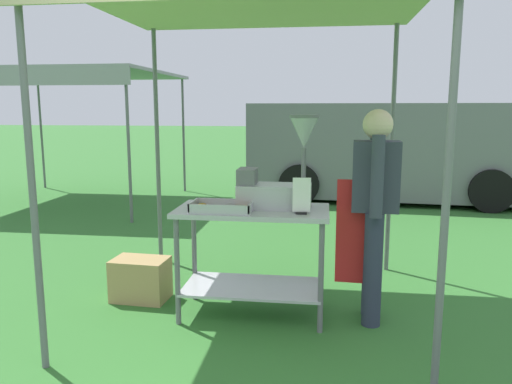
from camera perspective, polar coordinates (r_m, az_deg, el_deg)
ground_plane at (r=8.90m, az=5.69°, el=-0.86°), size 70.00×70.00×0.00m
stall_canopy at (r=3.88m, az=-0.22°, el=20.52°), size 2.56×2.46×2.45m
donut_cart at (r=3.85m, az=-0.41°, el=-5.45°), size 1.16×0.59×0.86m
donut_tray at (r=3.70m, az=-3.81°, el=-1.88°), size 0.45×0.27×0.07m
donut_fryer at (r=3.79m, az=2.75°, el=1.65°), size 0.61×0.28×0.71m
menu_sign at (r=3.59m, az=5.26°, el=-0.74°), size 0.13×0.05×0.27m
vendor at (r=3.80m, az=13.39°, el=-1.45°), size 0.46×0.53×1.61m
supply_crate at (r=4.39m, az=-13.11°, el=-9.73°), size 0.48×0.33×0.36m
van_grey at (r=9.22m, az=15.07°, el=4.72°), size 4.99×2.39×1.69m
neighbour_tent at (r=8.98m, az=-20.42°, el=12.38°), size 3.15×2.94×2.20m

